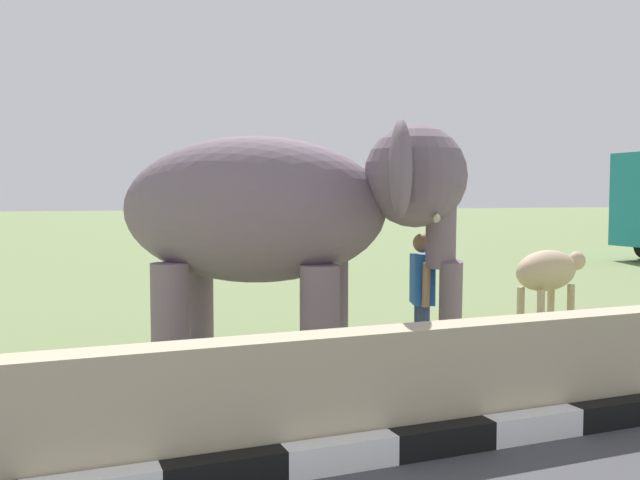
# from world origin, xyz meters

# --- Properties ---
(barrier_parapet) EXTENTS (28.00, 0.36, 1.00)m
(barrier_parapet) POSITION_xyz_m (2.00, 4.08, 0.50)
(barrier_parapet) COLOR tan
(barrier_parapet) RESTS_ON ground_plane
(elephant) EXTENTS (3.95, 3.45, 2.90)m
(elephant) POSITION_xyz_m (3.33, 6.66, 1.89)
(elephant) COLOR slate
(elephant) RESTS_ON ground_plane
(person_handler) EXTENTS (0.36, 0.66, 1.66)m
(person_handler) POSITION_xyz_m (4.89, 6.17, 0.93)
(person_handler) COLOR navy
(person_handler) RESTS_ON ground_plane
(cow_near) EXTENTS (1.92, 1.06, 1.23)m
(cow_near) POSITION_xyz_m (8.32, 8.04, 0.87)
(cow_near) COLOR tan
(cow_near) RESTS_ON ground_plane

